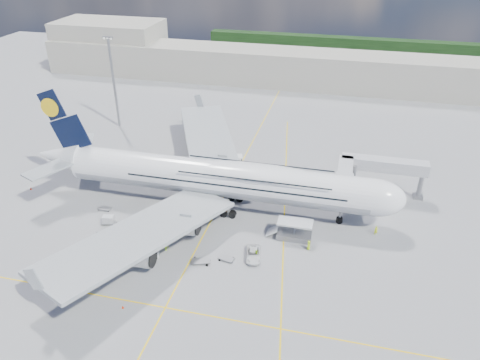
% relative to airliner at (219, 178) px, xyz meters
% --- Properties ---
extents(ground, '(300.00, 300.00, 0.00)m').
position_rel_airliner_xyz_m(ground, '(-0.26, -10.00, -6.87)').
color(ground, gray).
rests_on(ground, ground).
extents(taxi_line_main, '(0.25, 220.00, 0.01)m').
position_rel_airliner_xyz_m(taxi_line_main, '(-0.26, -10.00, -6.86)').
color(taxi_line_main, yellow).
rests_on(taxi_line_main, ground).
extents(taxi_line_cross, '(120.00, 0.25, 0.01)m').
position_rel_airliner_xyz_m(taxi_line_cross, '(-0.26, -30.00, -6.86)').
color(taxi_line_cross, yellow).
rests_on(taxi_line_cross, ground).
extents(taxi_line_diag, '(14.16, 99.06, 0.01)m').
position_rel_airliner_xyz_m(taxi_line_diag, '(13.74, -0.00, -6.86)').
color(taxi_line_diag, yellow).
rests_on(taxi_line_diag, ground).
extents(airliner, '(77.26, 79.15, 23.71)m').
position_rel_airliner_xyz_m(airliner, '(0.00, 0.00, 0.00)').
color(airliner, white).
rests_on(airliner, ground).
extents(jet_bridge, '(18.80, 12.10, 8.50)m').
position_rel_airliner_xyz_m(jet_bridge, '(29.55, 10.94, -0.02)').
color(jet_bridge, '#B7B7BC').
rests_on(jet_bridge, ground).
extents(cargo_loader, '(8.53, 3.20, 3.67)m').
position_rel_airliner_xyz_m(cargo_loader, '(16.56, -7.11, -5.62)').
color(cargo_loader, silver).
rests_on(cargo_loader, ground).
extents(light_mast, '(3.00, 0.70, 25.50)m').
position_rel_airliner_xyz_m(light_mast, '(-40.26, 35.00, 6.34)').
color(light_mast, gray).
rests_on(light_mast, ground).
extents(terminal, '(180.00, 16.00, 12.00)m').
position_rel_airliner_xyz_m(terminal, '(-0.26, 85.00, -0.87)').
color(terminal, '#B2AD9E').
rests_on(terminal, ground).
extents(hangar, '(40.00, 22.00, 18.00)m').
position_rel_airliner_xyz_m(hangar, '(-70.26, 90.00, 2.13)').
color(hangar, '#B2AD9E').
rests_on(hangar, ground).
extents(tree_line, '(160.00, 6.00, 8.00)m').
position_rel_airliner_xyz_m(tree_line, '(39.74, 130.00, -2.87)').
color(tree_line, '#193814').
rests_on(tree_line, ground).
extents(dolly_row_a, '(2.79, 1.65, 0.39)m').
position_rel_airliner_xyz_m(dolly_row_a, '(-19.15, -14.09, -6.56)').
color(dolly_row_a, gray).
rests_on(dolly_row_a, ground).
extents(dolly_row_b, '(3.10, 2.05, 1.81)m').
position_rel_airliner_xyz_m(dolly_row_b, '(-19.61, -11.29, -5.89)').
color(dolly_row_b, gray).
rests_on(dolly_row_b, ground).
extents(dolly_row_c, '(3.70, 2.86, 0.48)m').
position_rel_airliner_xyz_m(dolly_row_c, '(-13.96, -17.36, -6.50)').
color(dolly_row_c, gray).
rests_on(dolly_row_c, ground).
extents(dolly_back, '(2.79, 1.54, 0.40)m').
position_rel_airliner_xyz_m(dolly_back, '(-22.90, -6.74, -6.56)').
color(dolly_back, gray).
rests_on(dolly_back, ground).
extents(dolly_nose_far, '(3.00, 2.06, 0.40)m').
position_rel_airliner_xyz_m(dolly_nose_far, '(5.94, -16.51, -6.56)').
color(dolly_nose_far, gray).
rests_on(dolly_nose_far, ground).
extents(dolly_nose_near, '(3.70, 2.71, 0.49)m').
position_rel_airliner_xyz_m(dolly_nose_near, '(1.80, -18.30, -6.49)').
color(dolly_nose_near, gray).
rests_on(dolly_nose_near, ground).
extents(baggage_tug, '(2.63, 1.78, 1.50)m').
position_rel_airliner_xyz_m(baggage_tug, '(-7.13, -18.87, -6.20)').
color(baggage_tug, silver).
rests_on(baggage_tug, ground).
extents(catering_truck_inner, '(7.84, 4.66, 4.37)m').
position_rel_airliner_xyz_m(catering_truck_inner, '(-3.31, 18.34, -4.81)').
color(catering_truck_inner, gray).
rests_on(catering_truck_inner, ground).
extents(catering_truck_outer, '(7.57, 5.56, 4.16)m').
position_rel_airliner_xyz_m(catering_truck_outer, '(-10.57, 31.50, -4.93)').
color(catering_truck_outer, gray).
rests_on(catering_truck_outer, ground).
extents(service_van, '(3.54, 5.83, 1.51)m').
position_rel_airliner_xyz_m(service_van, '(10.47, -14.78, -6.11)').
color(service_van, white).
rests_on(service_van, ground).
extents(crew_nose, '(0.83, 0.70, 1.93)m').
position_rel_airliner_xyz_m(crew_nose, '(31.73, -2.45, -5.90)').
color(crew_nose, '#D6E618').
rests_on(crew_nose, ground).
extents(crew_loader, '(0.97, 1.05, 1.74)m').
position_rel_airliner_xyz_m(crew_loader, '(10.99, -14.83, -6.00)').
color(crew_loader, '#C5FD1A').
rests_on(crew_loader, ground).
extents(crew_wing, '(0.87, 1.08, 1.72)m').
position_rel_airliner_xyz_m(crew_wing, '(-16.21, -15.76, -6.01)').
color(crew_wing, '#99DB17').
rests_on(crew_wing, ground).
extents(crew_van, '(0.67, 0.95, 1.82)m').
position_rel_airliner_xyz_m(crew_van, '(19.76, -9.98, -5.96)').
color(crew_van, '#D4FF1A').
rests_on(crew_van, ground).
extents(crew_tug, '(1.30, 0.94, 1.80)m').
position_rel_airliner_xyz_m(crew_tug, '(-5.44, -16.61, -5.97)').
color(crew_tug, '#B0F71A').
rests_on(crew_tug, ground).
extents(cone_nose, '(0.43, 0.43, 0.54)m').
position_rel_airliner_xyz_m(cone_nose, '(26.65, 6.29, -6.61)').
color(cone_nose, '#FF360D').
rests_on(cone_nose, ground).
extents(cone_wing_left_inner, '(0.49, 0.49, 0.62)m').
position_rel_airliner_xyz_m(cone_wing_left_inner, '(-9.21, 20.91, -6.57)').
color(cone_wing_left_inner, '#FF360D').
rests_on(cone_wing_left_inner, ground).
extents(cone_wing_left_outer, '(0.44, 0.44, 0.56)m').
position_rel_airliner_xyz_m(cone_wing_left_outer, '(-7.04, 22.07, -6.60)').
color(cone_wing_left_outer, '#FF360D').
rests_on(cone_wing_left_outer, ground).
extents(cone_wing_right_inner, '(0.48, 0.48, 0.62)m').
position_rel_airliner_xyz_m(cone_wing_right_inner, '(-12.23, -16.71, -6.57)').
color(cone_wing_right_inner, '#FF360D').
rests_on(cone_wing_right_inner, ground).
extents(cone_wing_right_outer, '(0.39, 0.39, 0.50)m').
position_rel_airliner_xyz_m(cone_wing_right_outer, '(-6.65, -31.66, -6.63)').
color(cone_wing_right_outer, '#FF360D').
rests_on(cone_wing_right_outer, ground).
extents(cone_tail, '(0.45, 0.45, 0.57)m').
position_rel_airliner_xyz_m(cone_tail, '(-42.89, -3.21, -6.59)').
color(cone_tail, '#FF360D').
rests_on(cone_tail, ground).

